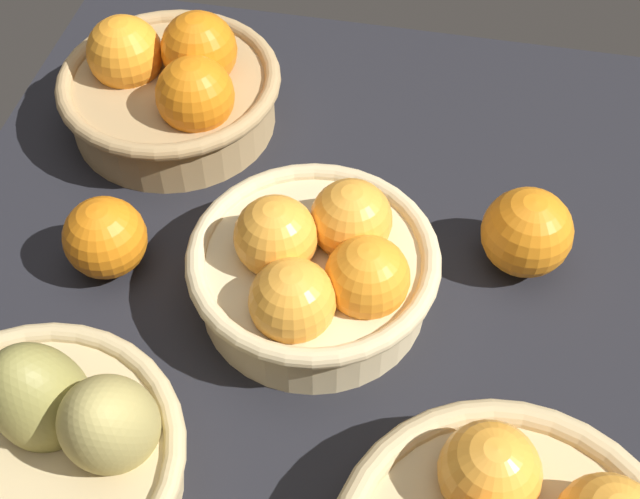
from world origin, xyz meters
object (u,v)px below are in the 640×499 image
Objects in this scene: basket_near_right_pears at (42,456)px; basket_center at (316,269)px; basket_near_left at (172,87)px; loose_orange_front_gap at (527,232)px; loose_orange_back_gap at (106,235)px.

basket_near_right_pears reaches higher than basket_center.
basket_near_left is 2.80× the size of loose_orange_front_gap.
basket_near_right_pears reaches higher than loose_orange_front_gap.
basket_near_left reaches higher than loose_orange_back_gap.
loose_orange_front_gap is at bearing 130.56° from basket_near_right_pears.
basket_center is 19.93cm from loose_orange_front_gap.
loose_orange_front_gap is at bearing 72.00° from basket_near_left.
basket_near_right_pears is 2.85× the size of loose_orange_front_gap.
basket_near_left is at bearing 179.85° from loose_orange_back_gap.
loose_orange_back_gap is (-0.85, -19.81, -1.02)cm from basket_center.
basket_near_left is 1.05× the size of basket_center.
loose_orange_back_gap is (19.97, -0.05, -1.04)cm from basket_near_left.
basket_center is at bearing 141.78° from basket_near_right_pears.
basket_near_left is at bearing -136.48° from basket_center.
basket_center is at bearing 43.52° from basket_near_left.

